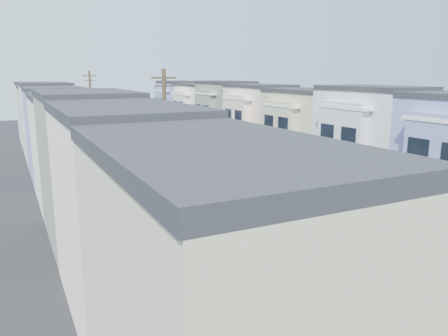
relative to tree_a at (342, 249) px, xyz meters
name	(u,v)px	position (x,y,z in m)	size (l,w,h in m)	color
ground	(264,219)	(6.30, 14.63, -4.51)	(160.00, 160.00, 0.00)	black
road_slab	(184,175)	(6.30, 29.63, -4.50)	(12.00, 70.00, 0.02)	black
curb_left	(124,181)	(0.25, 29.63, -4.43)	(0.30, 70.00, 0.15)	gray
curb_right	(238,169)	(12.35, 29.63, -4.43)	(0.30, 70.00, 0.15)	gray
sidewalk_left	(110,183)	(-1.05, 29.63, -4.43)	(2.60, 70.00, 0.15)	gray
sidewalk_right	(249,167)	(13.65, 29.63, -4.43)	(2.60, 70.00, 0.15)	gray
centerline	(184,175)	(6.30, 29.63, -4.51)	(0.12, 70.00, 0.01)	gold
townhouse_row_left	(66,188)	(-4.85, 29.63, -4.51)	(5.00, 70.00, 8.50)	#C2BF95
townhouse_row_right	(279,165)	(17.45, 29.63, -4.51)	(5.00, 70.00, 8.50)	#C2BF95
tree_a	(342,249)	(0.00, 0.00, 0.00)	(4.23, 4.23, 6.65)	black
tree_b	(205,161)	(0.00, 10.53, 0.90)	(4.70, 4.70, 7.78)	black
tree_c	(151,143)	(0.00, 19.76, 0.54)	(4.70, 4.70, 7.43)	black
tree_d	(114,124)	(0.00, 31.16, 0.74)	(4.70, 4.70, 7.62)	black
tree_e	(88,114)	(0.00, 45.41, 0.55)	(4.42, 4.42, 7.30)	black
tree_far_r	(192,123)	(13.20, 44.10, -1.06)	(2.82, 2.82, 4.90)	black
utility_pole_near	(166,148)	(0.00, 16.63, 0.64)	(1.60, 0.26, 10.00)	#42301E
utility_pole_far	(92,115)	(0.00, 42.63, 0.64)	(1.60, 0.26, 10.00)	#42301E
fedex_truck	(248,176)	(7.87, 19.64, -2.62)	(2.71, 7.05, 3.38)	white
lead_sedan	(204,164)	(9.07, 31.13, -3.87)	(1.50, 3.92, 1.27)	black
parked_left_b	(249,258)	(1.40, 8.19, -3.82)	(2.30, 4.98, 1.38)	black
parked_left_c	(200,221)	(1.40, 14.46, -3.79)	(2.02, 4.80, 1.44)	#A1A3A5
parked_left_d	(151,184)	(1.40, 24.93, -3.79)	(2.00, 4.77, 1.43)	#310D02
parked_right_a	(398,230)	(11.20, 7.52, -3.76)	(2.10, 5.01, 1.50)	#363637
parked_right_b	(346,210)	(11.20, 12.03, -3.82)	(1.62, 4.24, 1.37)	white
parked_right_c	(214,158)	(11.20, 33.03, -3.76)	(2.48, 5.38, 1.49)	black
parked_right_d	(187,147)	(11.20, 40.96, -3.79)	(2.39, 5.18, 1.44)	#0D0E3F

